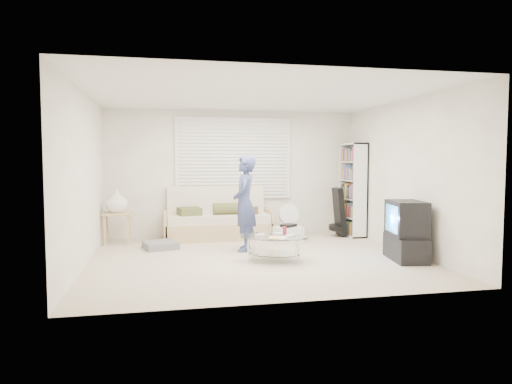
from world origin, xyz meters
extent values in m
plane|color=#B5A28D|center=(0.00, 0.00, 0.00)|extent=(5.00, 5.00, 0.00)
cube|color=beige|center=(0.00, 2.25, 1.25)|extent=(5.00, 0.02, 2.50)
cube|color=beige|center=(0.00, -2.25, 1.25)|extent=(5.00, 0.02, 2.50)
cube|color=beige|center=(-2.50, 0.00, 1.25)|extent=(0.02, 4.50, 2.50)
cube|color=beige|center=(2.50, 0.00, 1.25)|extent=(0.02, 4.50, 2.50)
cube|color=white|center=(0.00, 0.00, 2.50)|extent=(5.00, 4.50, 0.02)
cube|color=white|center=(0.00, 2.22, 1.55)|extent=(2.32, 0.06, 1.62)
cube|color=black|center=(0.00, 2.21, 1.55)|extent=(2.20, 0.01, 1.50)
cube|color=silver|center=(0.00, 2.18, 1.55)|extent=(2.16, 0.04, 1.50)
cube|color=silver|center=(0.00, 2.20, 1.55)|extent=(2.32, 0.08, 1.62)
cube|color=tan|center=(-0.37, 1.83, 0.16)|extent=(2.00, 0.80, 0.32)
cube|color=beige|center=(-0.37, 1.81, 0.40)|extent=(1.92, 0.74, 0.16)
cube|color=beige|center=(-0.37, 2.15, 0.70)|extent=(1.92, 0.22, 0.61)
cube|color=tan|center=(-1.37, 1.83, 0.28)|extent=(0.06, 0.80, 0.56)
cube|color=tan|center=(0.63, 1.83, 0.28)|extent=(0.06, 0.80, 0.56)
cube|color=#484A24|center=(-0.92, 1.78, 0.55)|extent=(0.47, 0.47, 0.14)
cylinder|color=#484A24|center=(-0.22, 1.75, 0.59)|extent=(0.50, 0.22, 0.22)
cube|color=#4E3A27|center=(0.23, 1.81, 0.54)|extent=(0.42, 0.42, 0.12)
cube|color=slate|center=(-1.45, 1.06, 0.06)|extent=(0.65, 0.65, 0.12)
cube|color=tan|center=(-2.22, 1.68, 0.55)|extent=(0.50, 0.40, 0.04)
cube|color=tan|center=(-2.42, 1.53, 0.27)|extent=(0.04, 0.04, 0.54)
cube|color=tan|center=(-2.02, 1.53, 0.27)|extent=(0.04, 0.04, 0.54)
cube|color=tan|center=(-2.42, 1.83, 0.27)|extent=(0.04, 0.04, 0.54)
cube|color=tan|center=(-2.02, 1.83, 0.27)|extent=(0.04, 0.04, 0.54)
imported|color=white|center=(-2.22, 1.68, 0.78)|extent=(0.40, 0.40, 0.42)
cube|color=white|center=(2.33, 1.69, 0.92)|extent=(0.29, 0.78, 1.85)
cube|color=black|center=(2.02, 1.61, 0.50)|extent=(0.21, 0.34, 0.95)
cylinder|color=black|center=(1.98, 1.61, 0.18)|extent=(0.34, 0.35, 0.13)
cylinder|color=white|center=(0.98, 1.64, 0.02)|extent=(0.27, 0.27, 0.03)
cylinder|color=white|center=(0.98, 1.64, 0.19)|extent=(0.04, 0.04, 0.35)
cylinder|color=white|center=(0.98, 1.64, 0.47)|extent=(0.41, 0.17, 0.40)
cylinder|color=white|center=(0.98, 1.64, 0.47)|extent=(0.11, 0.07, 0.10)
cube|color=white|center=(0.86, 1.18, 0.15)|extent=(0.55, 0.44, 0.29)
cube|color=black|center=(0.86, 1.18, 0.32)|extent=(0.33, 0.32, 0.05)
cube|color=black|center=(2.20, -0.61, 0.18)|extent=(0.57, 0.89, 0.37)
cube|color=black|center=(2.20, -0.61, 0.64)|extent=(0.57, 0.76, 0.53)
cube|color=#51B6F8|center=(1.98, -0.58, 0.64)|extent=(0.11, 0.53, 0.41)
ellipsoid|color=silver|center=(0.22, -0.28, 0.37)|extent=(1.19, 0.98, 0.02)
ellipsoid|color=silver|center=(0.22, -0.28, 0.11)|extent=(0.91, 0.75, 0.01)
cylinder|color=silver|center=(-0.18, -0.34, 0.18)|extent=(0.03, 0.03, 0.35)
cylinder|color=silver|center=(0.48, -0.60, 0.18)|extent=(0.03, 0.03, 0.35)
cylinder|color=silver|center=(-0.03, 0.04, 0.18)|extent=(0.03, 0.03, 0.35)
cylinder|color=silver|center=(0.62, -0.22, 0.18)|extent=(0.03, 0.03, 0.35)
cube|color=white|center=(0.00, -0.28, 0.40)|extent=(0.15, 0.11, 0.04)
cube|color=white|center=(0.30, -0.21, 0.40)|extent=(0.16, 0.17, 0.04)
cube|color=white|center=(0.45, -0.42, 0.40)|extent=(0.17, 0.16, 0.04)
cylinder|color=silver|center=(0.21, -0.10, 0.44)|extent=(0.06, 0.06, 0.11)
cylinder|color=#B52343|center=(0.42, -0.16, 0.44)|extent=(0.06, 0.06, 0.12)
cube|color=black|center=(0.00, -0.08, 0.39)|extent=(0.08, 0.16, 0.02)
cube|color=white|center=(0.25, -0.47, 0.38)|extent=(0.32, 0.35, 0.01)
cube|color=tan|center=(0.20, -0.47, 0.39)|extent=(0.25, 0.29, 0.01)
imported|color=#394971|center=(-0.07, 0.60, 0.80)|extent=(0.51, 0.65, 1.59)
camera|label=1|loc=(-1.40, -6.85, 1.52)|focal=32.00mm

